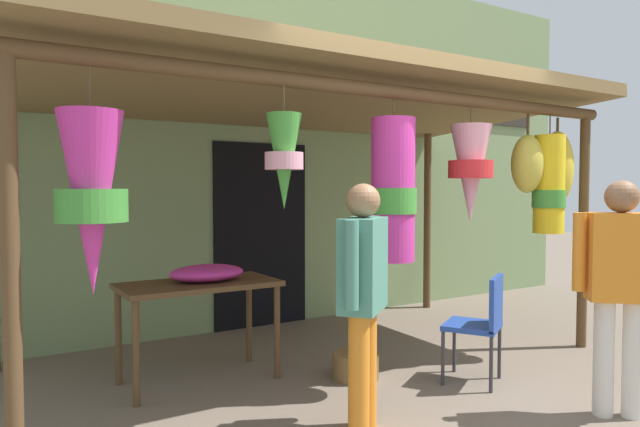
{
  "coord_description": "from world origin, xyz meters",
  "views": [
    {
      "loc": [
        -2.82,
        -3.23,
        1.51
      ],
      "look_at": [
        -0.16,
        0.99,
        1.29
      ],
      "focal_mm": 32.1,
      "sensor_mm": 36.0,
      "label": 1
    }
  ],
  "objects_px": {
    "vendor_in_orange": "(363,288)",
    "shopper_by_bananas": "(620,279)",
    "flower_heap_on_table": "(209,273)",
    "display_table": "(199,295)",
    "folding_chair": "(482,319)",
    "wicker_basket_by_table": "(356,366)"
  },
  "relations": [
    {
      "from": "vendor_in_orange",
      "to": "shopper_by_bananas",
      "type": "xyz_separation_m",
      "value": [
        1.58,
        -0.7,
        0.01
      ]
    },
    {
      "from": "flower_heap_on_table",
      "to": "display_table",
      "type": "bearing_deg",
      "value": -178.63
    },
    {
      "from": "folding_chair",
      "to": "shopper_by_bananas",
      "type": "height_order",
      "value": "shopper_by_bananas"
    },
    {
      "from": "wicker_basket_by_table",
      "to": "shopper_by_bananas",
      "type": "distance_m",
      "value": 2.02
    },
    {
      "from": "folding_chair",
      "to": "display_table",
      "type": "bearing_deg",
      "value": 146.71
    },
    {
      "from": "wicker_basket_by_table",
      "to": "shopper_by_bananas",
      "type": "height_order",
      "value": "shopper_by_bananas"
    },
    {
      "from": "display_table",
      "to": "wicker_basket_by_table",
      "type": "height_order",
      "value": "display_table"
    },
    {
      "from": "vendor_in_orange",
      "to": "shopper_by_bananas",
      "type": "height_order",
      "value": "shopper_by_bananas"
    },
    {
      "from": "flower_heap_on_table",
      "to": "wicker_basket_by_table",
      "type": "height_order",
      "value": "flower_heap_on_table"
    },
    {
      "from": "wicker_basket_by_table",
      "to": "flower_heap_on_table",
      "type": "bearing_deg",
      "value": 148.92
    },
    {
      "from": "display_table",
      "to": "wicker_basket_by_table",
      "type": "xyz_separation_m",
      "value": [
        1.08,
        -0.6,
        -0.58
      ]
    },
    {
      "from": "vendor_in_orange",
      "to": "shopper_by_bananas",
      "type": "distance_m",
      "value": 1.73
    },
    {
      "from": "vendor_in_orange",
      "to": "folding_chair",
      "type": "bearing_deg",
      "value": 9.87
    },
    {
      "from": "flower_heap_on_table",
      "to": "folding_chair",
      "type": "xyz_separation_m",
      "value": [
        1.75,
        -1.21,
        -0.35
      ]
    },
    {
      "from": "display_table",
      "to": "shopper_by_bananas",
      "type": "xyz_separation_m",
      "value": [
        2.1,
        -2.13,
        0.23
      ]
    },
    {
      "from": "flower_heap_on_table",
      "to": "folding_chair",
      "type": "distance_m",
      "value": 2.16
    },
    {
      "from": "display_table",
      "to": "flower_heap_on_table",
      "type": "bearing_deg",
      "value": 1.37
    },
    {
      "from": "vendor_in_orange",
      "to": "display_table",
      "type": "bearing_deg",
      "value": 110.06
    },
    {
      "from": "display_table",
      "to": "folding_chair",
      "type": "height_order",
      "value": "folding_chair"
    },
    {
      "from": "flower_heap_on_table",
      "to": "vendor_in_orange",
      "type": "bearing_deg",
      "value": -72.99
    },
    {
      "from": "flower_heap_on_table",
      "to": "shopper_by_bananas",
      "type": "relative_size",
      "value": 0.38
    },
    {
      "from": "display_table",
      "to": "folding_chair",
      "type": "relative_size",
      "value": 1.43
    }
  ]
}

